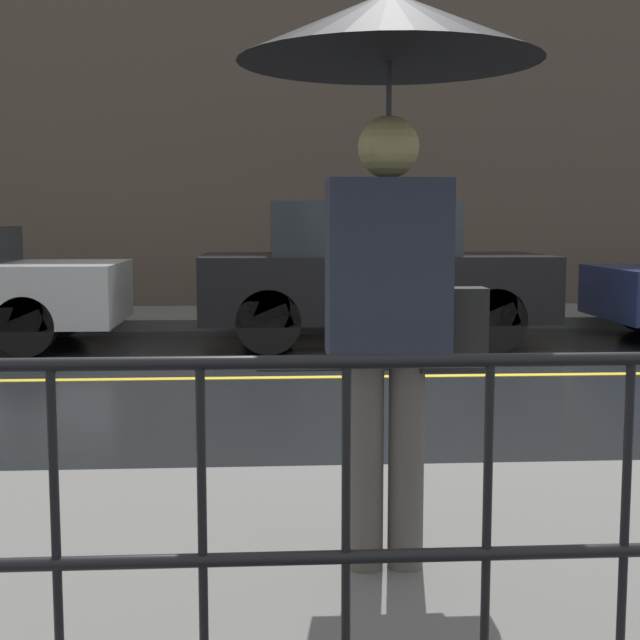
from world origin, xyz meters
name	(u,v)px	position (x,y,z in m)	size (l,w,h in m)	color
ground_plane	(447,376)	(0.00, 0.00, 0.00)	(80.00, 80.00, 0.00)	black
sidewalk_far	(383,316)	(0.00, 4.37, 0.07)	(28.00, 1.90, 0.15)	#60605E
lane_marking	(447,376)	(0.00, 0.00, 0.00)	(25.20, 0.12, 0.01)	gold
building_storefront	(375,107)	(0.00, 5.48, 3.08)	(28.00, 0.30, 6.15)	#4C4238
pedestrian	(390,113)	(-1.22, -4.79, 1.79)	(1.06, 1.06, 2.05)	#4C4742
car_black	(370,273)	(-0.45, 2.20, 0.82)	(3.90, 1.73, 1.62)	black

